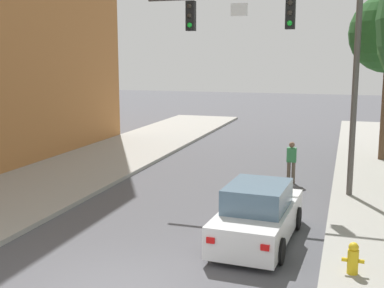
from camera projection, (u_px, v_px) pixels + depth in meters
The scene contains 4 objects.
traffic_signal_mast at pixel (291, 42), 16.91m from camera, with size 7.50×0.38×7.50m.
car_lead_white at pixel (258, 215), 13.11m from camera, with size 2.00×4.32×1.60m.
pedestrian_crossing_road at pixel (291, 160), 19.17m from camera, with size 0.36×0.22×1.64m.
fire_hydrant at pixel (353, 258), 10.84m from camera, with size 0.48×0.24×0.72m.
Camera 1 is at (4.42, -8.72, 4.84)m, focal length 46.29 mm.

